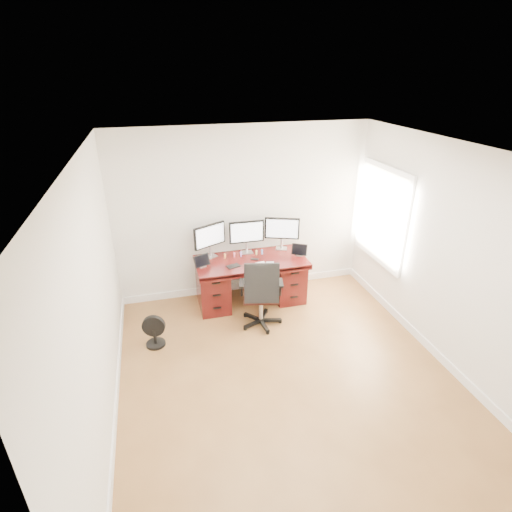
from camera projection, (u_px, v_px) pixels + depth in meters
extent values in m
plane|color=brown|center=(287.00, 377.00, 4.87)|extent=(4.50, 4.50, 0.00)
cube|color=silver|center=(244.00, 213.00, 6.26)|extent=(4.00, 0.10, 2.70)
cube|color=silver|center=(450.00, 259.00, 4.75)|extent=(0.10, 4.50, 2.70)
cube|color=white|center=(382.00, 215.00, 6.04)|extent=(0.04, 1.30, 1.50)
cube|color=white|center=(380.00, 215.00, 6.03)|extent=(0.01, 1.15, 1.35)
cube|color=#440E0D|center=(251.00, 261.00, 6.13)|extent=(1.70, 0.80, 0.05)
cube|color=#440E0D|center=(213.00, 286.00, 6.18)|extent=(0.45, 0.70, 0.70)
cube|color=#440E0D|center=(287.00, 277.00, 6.46)|extent=(0.45, 0.70, 0.70)
cube|color=black|center=(247.00, 266.00, 6.49)|extent=(0.74, 0.03, 0.40)
cylinder|color=black|center=(261.00, 321.00, 5.88)|extent=(0.69, 0.69, 0.08)
cylinder|color=silver|center=(261.00, 306.00, 5.78)|extent=(0.06, 0.06, 0.41)
cube|color=#351510|center=(261.00, 294.00, 5.69)|extent=(0.59, 0.57, 0.07)
cube|color=black|center=(262.00, 283.00, 5.36)|extent=(0.47, 0.16, 0.56)
cube|color=black|center=(241.00, 283.00, 5.61)|extent=(0.12, 0.25, 0.03)
cube|color=black|center=(281.00, 283.00, 5.62)|extent=(0.12, 0.25, 0.03)
cylinder|color=black|center=(156.00, 344.00, 5.43)|extent=(0.26, 0.26, 0.03)
cylinder|color=black|center=(155.00, 336.00, 5.38)|extent=(0.04, 0.04, 0.22)
cylinder|color=black|center=(154.00, 327.00, 5.31)|extent=(0.31, 0.13, 0.31)
cube|color=silver|center=(211.00, 256.00, 6.22)|extent=(0.22, 0.21, 0.01)
cylinder|color=silver|center=(210.00, 251.00, 6.18)|extent=(0.04, 0.04, 0.18)
cube|color=black|center=(210.00, 235.00, 6.07)|extent=(0.51, 0.28, 0.35)
cube|color=white|center=(210.00, 236.00, 6.06)|extent=(0.45, 0.23, 0.30)
cube|color=silver|center=(247.00, 252.00, 6.35)|extent=(0.18, 0.14, 0.01)
cylinder|color=silver|center=(247.00, 247.00, 6.32)|extent=(0.04, 0.04, 0.18)
cube|color=black|center=(247.00, 232.00, 6.20)|extent=(0.55, 0.04, 0.35)
cube|color=white|center=(247.00, 232.00, 6.19)|extent=(0.50, 0.01, 0.30)
cube|color=silver|center=(281.00, 248.00, 6.49)|extent=(0.22, 0.19, 0.01)
cylinder|color=silver|center=(282.00, 244.00, 6.45)|extent=(0.04, 0.04, 0.18)
cube|color=black|center=(282.00, 228.00, 6.34)|extent=(0.53, 0.23, 0.35)
cube|color=white|center=(282.00, 229.00, 6.32)|extent=(0.47, 0.18, 0.30)
cube|color=silver|center=(202.00, 266.00, 5.90)|extent=(0.12, 0.11, 0.01)
cube|color=black|center=(202.00, 261.00, 5.86)|extent=(0.25, 0.15, 0.17)
cube|color=silver|center=(299.00, 255.00, 6.25)|extent=(0.13, 0.12, 0.01)
cube|color=black|center=(300.00, 250.00, 6.21)|extent=(0.24, 0.18, 0.17)
cube|color=silver|center=(256.00, 265.00, 5.93)|extent=(0.33, 0.18, 0.01)
cube|color=#B7BABF|center=(270.00, 264.00, 5.99)|extent=(0.14, 0.14, 0.01)
cube|color=black|center=(233.00, 266.00, 5.91)|extent=(0.23, 0.18, 0.01)
cube|color=black|center=(255.00, 259.00, 6.13)|extent=(0.13, 0.11, 0.01)
cylinder|color=#FFA647|center=(225.00, 257.00, 6.15)|extent=(0.03, 0.03, 0.05)
sphere|color=#FFA647|center=(225.00, 254.00, 6.14)|extent=(0.03, 0.03, 0.03)
cylinder|color=pink|center=(234.00, 256.00, 6.19)|extent=(0.03, 0.03, 0.05)
sphere|color=pink|center=(234.00, 253.00, 6.17)|extent=(0.03, 0.03, 0.03)
cylinder|color=#9470D5|center=(241.00, 255.00, 6.21)|extent=(0.03, 0.03, 0.05)
sphere|color=#9470D5|center=(241.00, 253.00, 6.20)|extent=(0.03, 0.03, 0.03)
cylinder|color=tan|center=(256.00, 253.00, 6.27)|extent=(0.03, 0.03, 0.05)
sphere|color=tan|center=(256.00, 251.00, 6.25)|extent=(0.03, 0.03, 0.03)
cylinder|color=#5B8BEF|center=(262.00, 253.00, 6.29)|extent=(0.03, 0.03, 0.05)
sphere|color=#5B8BEF|center=(262.00, 250.00, 6.27)|extent=(0.03, 0.03, 0.03)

